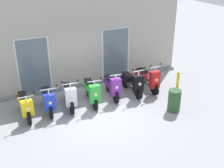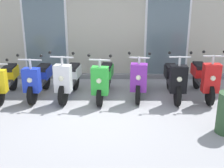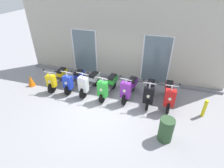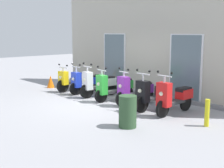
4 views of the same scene
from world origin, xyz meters
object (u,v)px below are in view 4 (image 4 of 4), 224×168
object	(u,v)px
scooter_green	(114,87)
scooter_black	(153,94)
curb_bollard	(207,113)
scooter_red	(174,97)
scooter_purple	(134,90)
scooter_blue	(87,82)
scooter_yellow	(73,80)
trash_bin	(128,111)
scooter_white	(98,84)
traffic_cone	(51,82)

from	to	relation	value
scooter_green	scooter_black	distance (m)	1.74
scooter_green	curb_bollard	bearing A→B (deg)	-3.88
scooter_red	scooter_purple	bearing A→B (deg)	179.21
scooter_black	scooter_red	bearing A→B (deg)	2.68
scooter_blue	curb_bollard	world-z (taller)	scooter_blue
scooter_yellow	scooter_blue	world-z (taller)	scooter_blue
scooter_green	trash_bin	size ratio (longest dim) A/B	1.94
scooter_yellow	scooter_green	xyz separation A→B (m)	(2.42, -0.02, 0.03)
scooter_blue	scooter_black	world-z (taller)	scooter_black
scooter_red	curb_bollard	size ratio (longest dim) A/B	2.34
trash_bin	curb_bollard	bearing A→B (deg)	49.37
scooter_white	curb_bollard	world-z (taller)	scooter_white
scooter_yellow	scooter_green	bearing A→B (deg)	-0.50
scooter_purple	scooter_red	xyz separation A→B (m)	(1.59, -0.02, 0.02)
scooter_green	scooter_purple	world-z (taller)	scooter_purple
scooter_yellow	scooter_green	distance (m)	2.42
scooter_yellow	trash_bin	distance (m)	5.18
scooter_black	scooter_red	xyz separation A→B (m)	(0.75, 0.03, 0.03)
scooter_purple	curb_bollard	distance (m)	2.88
scooter_yellow	scooter_red	size ratio (longest dim) A/B	0.95
scooter_purple	curb_bollard	world-z (taller)	scooter_purple
scooter_white	scooter_black	distance (m)	2.59
scooter_blue	scooter_yellow	bearing A→B (deg)	-175.42
scooter_green	curb_bollard	size ratio (longest dim) A/B	2.24
trash_bin	scooter_blue	bearing A→B (deg)	155.34
traffic_cone	scooter_red	bearing A→B (deg)	3.33
traffic_cone	scooter_black	bearing A→B (deg)	3.42
scooter_yellow	scooter_black	xyz separation A→B (m)	(4.16, 0.03, 0.03)
curb_bollard	scooter_white	bearing A→B (deg)	176.45
scooter_yellow	scooter_white	size ratio (longest dim) A/B	1.00
scooter_yellow	scooter_purple	bearing A→B (deg)	1.48
scooter_white	scooter_black	size ratio (longest dim) A/B	0.97
trash_bin	traffic_cone	bearing A→B (deg)	166.21
trash_bin	traffic_cone	distance (m)	6.30
scooter_yellow	trash_bin	size ratio (longest dim) A/B	1.93
scooter_blue	traffic_cone	bearing A→B (deg)	-170.12
scooter_black	scooter_red	size ratio (longest dim) A/B	0.98
scooter_purple	scooter_black	size ratio (longest dim) A/B	0.96
curb_bollard	scooter_green	bearing A→B (deg)	176.12
scooter_yellow	scooter_white	distance (m)	1.56
scooter_yellow	traffic_cone	world-z (taller)	scooter_yellow
scooter_purple	traffic_cone	world-z (taller)	scooter_purple
scooter_green	scooter_black	bearing A→B (deg)	1.65
scooter_green	curb_bollard	world-z (taller)	scooter_green
traffic_cone	scooter_blue	bearing A→B (deg)	9.88
scooter_red	curb_bollard	distance (m)	1.32
scooter_yellow	scooter_purple	size ratio (longest dim) A/B	1.01
scooter_yellow	trash_bin	xyz separation A→B (m)	(4.86, -1.80, -0.05)
scooter_purple	trash_bin	world-z (taller)	scooter_purple
scooter_purple	scooter_green	bearing A→B (deg)	-173.18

